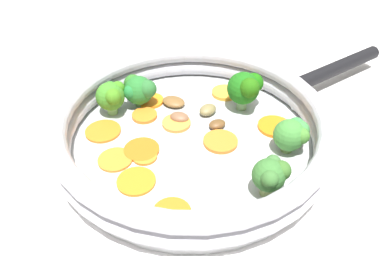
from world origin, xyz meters
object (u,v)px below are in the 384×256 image
at_px(carrot_slice_6, 151,101).
at_px(carrot_slice_5, 275,126).
at_px(carrot_slice_4, 225,93).
at_px(broccoli_floret_1, 111,95).
at_px(carrot_slice_1, 145,156).
at_px(mushroom_piece_0, 208,110).
at_px(mushroom_piece_2, 174,102).
at_px(mushroom_piece_3, 217,124).
at_px(carrot_slice_11, 220,141).
at_px(broccoli_floret_2, 271,174).
at_px(carrot_slice_9, 172,213).
at_px(carrot_slice_3, 142,150).
at_px(carrot_slice_7, 176,123).
at_px(broccoli_floret_0, 293,134).
at_px(skillet, 192,142).
at_px(broccoli_floret_4, 139,89).
at_px(carrot_slice_10, 136,181).
at_px(mushroom_piece_1, 179,117).
at_px(broccoli_floret_3, 246,88).
at_px(carrot_slice_8, 115,160).
at_px(carrot_slice_0, 145,116).
at_px(carrot_slice_2, 103,131).

bearing_deg(carrot_slice_6, carrot_slice_5, 88.15).
xyz_separation_m(carrot_slice_4, broccoli_floret_1, (0.09, -0.14, 0.03)).
relative_size(carrot_slice_1, mushroom_piece_0, 1.13).
distance_m(mushroom_piece_2, mushroom_piece_3, 0.08).
relative_size(carrot_slice_11, broccoli_floret_2, 0.95).
distance_m(carrot_slice_9, mushroom_piece_3, 0.16).
bearing_deg(broccoli_floret_1, carrot_slice_3, 48.45).
height_order(carrot_slice_7, broccoli_floret_1, broccoli_floret_1).
height_order(carrot_slice_3, broccoli_floret_0, broccoli_floret_0).
bearing_deg(mushroom_piece_2, carrot_slice_3, -1.92).
distance_m(carrot_slice_6, broccoli_floret_0, 0.21).
bearing_deg(mushroom_piece_0, carrot_slice_5, 87.97).
relative_size(skillet, broccoli_floret_4, 6.21).
height_order(skillet, carrot_slice_10, carrot_slice_10).
distance_m(carrot_slice_3, mushroom_piece_1, 0.08).
height_order(broccoli_floret_3, broccoli_floret_4, broccoli_floret_3).
relative_size(broccoli_floret_3, mushroom_piece_1, 2.16).
distance_m(carrot_slice_11, broccoli_floret_0, 0.09).
height_order(carrot_slice_6, carrot_slice_9, same).
relative_size(carrot_slice_11, mushroom_piece_3, 1.88).
xyz_separation_m(carrot_slice_8, mushroom_piece_3, (-0.10, 0.10, 0.00)).
relative_size(carrot_slice_10, mushroom_piece_1, 1.67).
height_order(carrot_slice_10, mushroom_piece_1, mushroom_piece_1).
bearing_deg(broccoli_floret_0, carrot_slice_5, -148.37).
distance_m(broccoli_floret_0, broccoli_floret_2, 0.08).
bearing_deg(mushroom_piece_2, carrot_slice_7, 24.59).
bearing_deg(mushroom_piece_1, carrot_slice_3, -18.23).
bearing_deg(mushroom_piece_1, carrot_slice_0, -81.82).
relative_size(carrot_slice_11, mushroom_piece_0, 1.64).
distance_m(skillet, broccoli_floret_2, 0.13).
xyz_separation_m(carrot_slice_4, carrot_slice_8, (0.18, -0.09, -0.00)).
height_order(broccoli_floret_1, mushroom_piece_0, broccoli_floret_1).
bearing_deg(carrot_slice_8, carrot_slice_6, -176.41).
height_order(carrot_slice_4, carrot_slice_10, carrot_slice_4).
distance_m(carrot_slice_1, carrot_slice_4, 0.18).
xyz_separation_m(carrot_slice_1, broccoli_floret_4, (-0.10, -0.05, 0.02)).
relative_size(carrot_slice_1, broccoli_floret_4, 0.59).
height_order(carrot_slice_6, broccoli_floret_3, broccoli_floret_3).
height_order(carrot_slice_11, mushroom_piece_2, mushroom_piece_2).
relative_size(carrot_slice_2, mushroom_piece_1, 1.76).
bearing_deg(mushroom_piece_2, broccoli_floret_3, 102.28).
bearing_deg(mushroom_piece_2, carrot_slice_11, 54.45).
distance_m(carrot_slice_8, broccoli_floret_4, 0.12).
height_order(carrot_slice_5, broccoli_floret_0, broccoli_floret_0).
relative_size(broccoli_floret_0, mushroom_piece_2, 1.29).
relative_size(carrot_slice_0, carrot_slice_7, 0.90).
height_order(carrot_slice_0, mushroom_piece_3, mushroom_piece_3).
bearing_deg(carrot_slice_10, skillet, 159.59).
distance_m(carrot_slice_2, carrot_slice_3, 0.07).
bearing_deg(carrot_slice_4, carrot_slice_1, -19.52).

